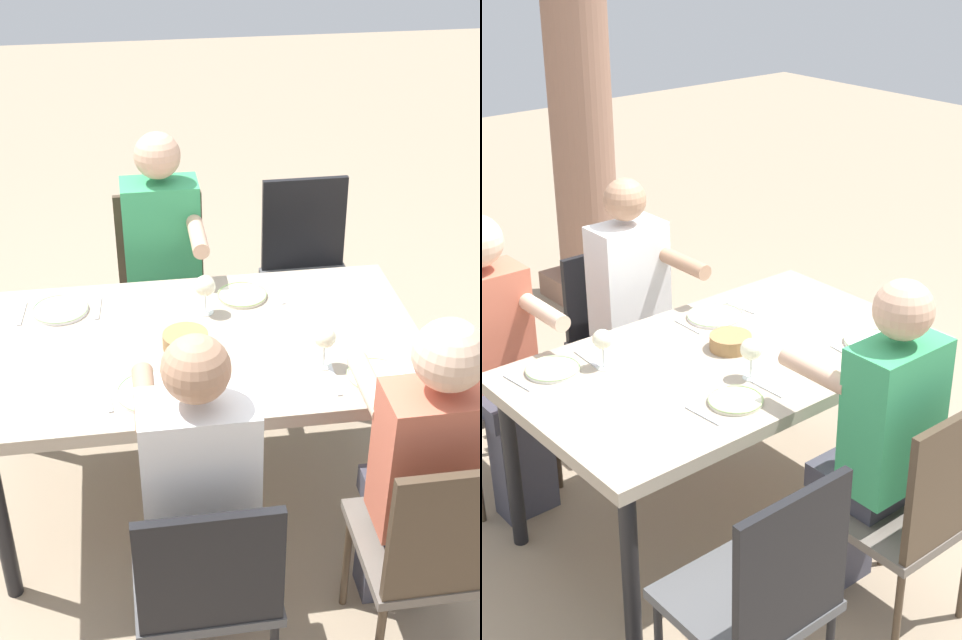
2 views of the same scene
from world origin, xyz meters
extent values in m
plane|color=gray|center=(0.00, 0.00, 0.00)|extent=(16.00, 16.00, 0.00)
cube|color=tan|center=(0.00, 0.00, 0.75)|extent=(1.68, 0.98, 0.05)
cylinder|color=black|center=(-0.76, 0.41, 0.36)|extent=(0.06, 0.06, 0.73)
cylinder|color=black|center=(0.76, 0.41, 0.36)|extent=(0.06, 0.06, 0.73)
cylinder|color=black|center=(-0.76, -0.41, 0.36)|extent=(0.06, 0.06, 0.73)
cylinder|color=black|center=(0.76, -0.41, 0.36)|extent=(0.06, 0.06, 0.73)
cube|color=#6A6158|center=(-0.63, 0.83, 0.48)|extent=(0.44, 0.44, 0.04)
cube|color=#473828|center=(-0.63, 1.03, 0.72)|extent=(0.42, 0.03, 0.48)
cylinder|color=#473828|center=(-0.82, 0.64, 0.23)|extent=(0.03, 0.03, 0.46)
cylinder|color=#473828|center=(-0.44, 0.64, 0.23)|extent=(0.03, 0.03, 0.46)
cube|color=#4F4F50|center=(-0.63, -0.83, 0.48)|extent=(0.44, 0.44, 0.04)
cube|color=black|center=(-0.63, -1.03, 0.73)|extent=(0.42, 0.03, 0.49)
cylinder|color=black|center=(-0.44, -0.64, 0.23)|extent=(0.03, 0.03, 0.46)
cylinder|color=black|center=(-0.82, -0.64, 0.23)|extent=(0.03, 0.03, 0.46)
cylinder|color=black|center=(-0.44, -1.02, 0.23)|extent=(0.03, 0.03, 0.46)
cylinder|color=black|center=(-0.82, -1.02, 0.23)|extent=(0.03, 0.03, 0.46)
cube|color=#4F4F50|center=(0.09, 0.83, 0.46)|extent=(0.44, 0.44, 0.04)
cube|color=black|center=(0.09, 1.03, 0.68)|extent=(0.42, 0.03, 0.44)
cylinder|color=black|center=(-0.10, 0.64, 0.22)|extent=(0.03, 0.03, 0.44)
cylinder|color=black|center=(0.28, 0.64, 0.22)|extent=(0.03, 0.03, 0.44)
cube|color=#6A6158|center=(0.09, -0.83, 0.44)|extent=(0.44, 0.44, 0.04)
cube|color=#473828|center=(0.09, -1.03, 0.69)|extent=(0.42, 0.03, 0.50)
cylinder|color=#473828|center=(0.28, -0.64, 0.21)|extent=(0.03, 0.03, 0.43)
cylinder|color=#473828|center=(-0.10, -0.64, 0.21)|extent=(0.03, 0.03, 0.43)
cylinder|color=#473828|center=(0.28, -1.02, 0.21)|extent=(0.03, 0.03, 0.43)
cylinder|color=#473828|center=(-0.10, -1.02, 0.21)|extent=(0.03, 0.03, 0.43)
cube|color=#3F3F4C|center=(-0.63, 0.59, 0.23)|extent=(0.24, 0.14, 0.46)
cube|color=#3F3F4C|center=(-0.63, 0.68, 0.51)|extent=(0.28, 0.32, 0.10)
cube|color=#CC664C|center=(-0.63, 0.79, 0.81)|extent=(0.34, 0.20, 0.50)
sphere|color=beige|center=(-0.63, 0.79, 1.19)|extent=(0.21, 0.21, 0.21)
cylinder|color=beige|center=(-0.49, 0.55, 0.92)|extent=(0.07, 0.30, 0.07)
cube|color=#3F3F4C|center=(0.09, -0.58, 0.23)|extent=(0.24, 0.14, 0.46)
cube|color=#3F3F4C|center=(0.09, -0.67, 0.51)|extent=(0.28, 0.32, 0.10)
cube|color=#389E60|center=(0.09, -0.78, 0.83)|extent=(0.34, 0.20, 0.54)
sphere|color=tan|center=(0.09, -0.78, 1.22)|extent=(0.20, 0.20, 0.20)
cylinder|color=tan|center=(-0.05, -0.54, 0.95)|extent=(0.07, 0.30, 0.07)
cube|color=#3F3F4C|center=(0.09, 0.59, 0.23)|extent=(0.24, 0.14, 0.46)
cube|color=#3F3F4C|center=(0.09, 0.68, 0.51)|extent=(0.28, 0.32, 0.10)
cube|color=white|center=(0.09, 0.79, 0.83)|extent=(0.34, 0.20, 0.54)
sphere|color=tan|center=(0.09, 0.79, 1.21)|extent=(0.19, 0.19, 0.19)
cylinder|color=tan|center=(0.23, 0.55, 0.95)|extent=(0.07, 0.30, 0.07)
cylinder|color=white|center=(-0.59, 0.33, 0.78)|extent=(0.21, 0.21, 0.01)
torus|color=#A4C786|center=(-0.59, 0.33, 0.79)|extent=(0.21, 0.21, 0.01)
cylinder|color=white|center=(-0.42, 0.23, 0.78)|extent=(0.06, 0.06, 0.00)
cylinder|color=white|center=(-0.42, 0.23, 0.82)|extent=(0.01, 0.01, 0.08)
sphere|color=#F2EFCC|center=(-0.42, 0.23, 0.90)|extent=(0.08, 0.08, 0.08)
cube|color=silver|center=(-0.74, 0.33, 0.78)|extent=(0.03, 0.17, 0.01)
cube|color=silver|center=(-0.44, 0.33, 0.78)|extent=(0.02, 0.17, 0.01)
cylinder|color=silver|center=(-0.20, -0.30, 0.78)|extent=(0.20, 0.20, 0.01)
torus|color=#A0BE77|center=(-0.20, -0.30, 0.79)|extent=(0.20, 0.20, 0.01)
cylinder|color=white|center=(-0.04, -0.20, 0.78)|extent=(0.06, 0.06, 0.00)
cylinder|color=white|center=(-0.04, -0.20, 0.82)|extent=(0.01, 0.01, 0.08)
sphere|color=#F2EFCC|center=(-0.04, -0.20, 0.90)|extent=(0.08, 0.08, 0.08)
cube|color=silver|center=(-0.35, -0.30, 0.78)|extent=(0.03, 0.17, 0.01)
cube|color=silver|center=(-0.05, -0.30, 0.78)|extent=(0.02, 0.17, 0.01)
cylinder|color=white|center=(0.20, 0.30, 0.78)|extent=(0.24, 0.24, 0.01)
torus|color=#A9CD91|center=(0.20, 0.30, 0.79)|extent=(0.25, 0.25, 0.01)
cube|color=silver|center=(0.05, 0.30, 0.78)|extent=(0.02, 0.17, 0.01)
cube|color=silver|center=(0.35, 0.30, 0.78)|extent=(0.04, 0.17, 0.01)
cylinder|color=white|center=(0.53, -0.30, 0.78)|extent=(0.22, 0.22, 0.01)
torus|color=#A9CD91|center=(0.53, -0.30, 0.79)|extent=(0.22, 0.22, 0.01)
cube|color=silver|center=(0.38, -0.30, 0.78)|extent=(0.03, 0.17, 0.01)
cube|color=silver|center=(0.68, -0.30, 0.78)|extent=(0.03, 0.17, 0.01)
cylinder|color=#9E7547|center=(0.06, 0.03, 0.81)|extent=(0.17, 0.17, 0.06)
camera|label=1|loc=(0.24, 2.60, 2.50)|focal=46.55mm
camera|label=2|loc=(-2.03, -2.40, 2.40)|focal=50.07mm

